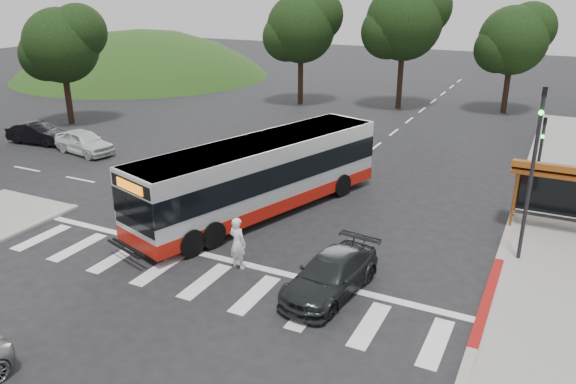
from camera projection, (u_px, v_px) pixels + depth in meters
The scene contains 18 objects.
ground at pixel (272, 228), 23.72m from camera, with size 140.00×140.00×0.00m, color black.
sidewalk_east at pixel (564, 207), 25.82m from camera, with size 4.00×40.00×0.12m, color gray.
curb_east at pixel (518, 199), 26.65m from camera, with size 0.30×40.00×0.15m, color #9E9991.
curb_east_red at pixel (487, 299), 18.27m from camera, with size 0.32×6.00×0.15m, color maroon.
hillside_nw at pixel (144, 76), 62.19m from camera, with size 44.00×44.00×10.00m, color #183D13.
crosswalk_ladder at pixel (205, 281), 19.52m from camera, with size 18.00×2.60×0.01m, color silver.
bus_shelter at pixel (567, 178), 22.67m from camera, with size 4.20×1.60×2.86m.
traffic_signal_ne_tall at pixel (534, 162), 19.61m from camera, with size 0.18×0.37×6.50m.
traffic_signal_ne_short at pixel (540, 150), 25.97m from camera, with size 0.18×0.37×4.00m.
tree_north_a at pixel (405, 20), 43.93m from camera, with size 6.60×6.15×10.17m.
tree_north_b at pixel (514, 39), 42.72m from camera, with size 5.72×5.33×8.43m.
tree_north_c at pixel (302, 27), 45.81m from camera, with size 6.16×5.74×9.30m.
tree_west_a at pixel (62, 44), 39.29m from camera, with size 5.72×5.33×8.43m.
transit_bus at pixel (261, 177), 24.84m from camera, with size 2.77×12.77×3.30m, color silver, non-canonical shape.
pedestrian at pixel (238, 243), 20.13m from camera, with size 0.72×0.47×1.96m, color white.
dark_sedan at pixel (331, 275), 18.61m from camera, with size 1.84×4.53×1.31m, color #212527.
west_car_white at pixel (84, 142), 33.80m from camera, with size 1.70×4.22×1.44m, color silver.
west_car_black at pixel (38, 133), 35.91m from camera, with size 1.43×4.11×1.35m, color black.
Camera 1 is at (10.23, -19.10, 9.78)m, focal length 35.00 mm.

